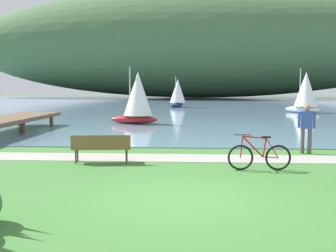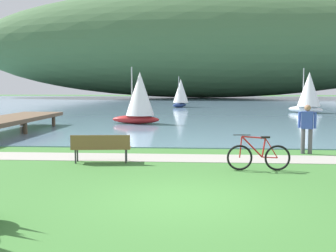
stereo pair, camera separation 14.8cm
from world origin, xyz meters
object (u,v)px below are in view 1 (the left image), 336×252
Objects in this scene: sailboat_nearest_to_shore at (305,92)px; sailboat_mid_bay at (178,93)px; bicycle_leaning_near_bench at (259,156)px; person_at_shoreline at (306,126)px; sailboat_toward_hillside at (137,97)px; park_bench_near_camera at (101,146)px.

sailboat_mid_bay is (-11.37, 9.01, -0.23)m from sailboat_nearest_to_shore.
person_at_shoreline is (2.09, 3.01, 0.58)m from bicycle_leaning_near_bench.
bicycle_leaning_near_bench is at bearing -84.07° from sailboat_mid_bay.
sailboat_nearest_to_shore is 17.24m from sailboat_toward_hillside.
sailboat_mid_bay is (1.14, 33.00, 1.10)m from park_bench_near_camera.
person_at_shoreline is 0.51× the size of sailboat_mid_bay.
sailboat_nearest_to_shore is (12.51, 23.98, 1.33)m from park_bench_near_camera.
park_bench_near_camera is 4.73m from bicycle_leaning_near_bench.
sailboat_mid_bay is at bearing 95.93° from bicycle_leaning_near_bench.
sailboat_nearest_to_shore is at bearing 75.21° from person_at_shoreline.
sailboat_nearest_to_shore reaches higher than bicycle_leaning_near_bench.
sailboat_toward_hillside is (-5.24, 13.61, 1.28)m from bicycle_leaning_near_bench.
park_bench_near_camera is 0.55× the size of sailboat_mid_bay.
bicycle_leaning_near_bench is at bearing -10.16° from park_bench_near_camera.
person_at_shoreline is at bearing 55.14° from bicycle_leaning_near_bench.
park_bench_near_camera is at bearing -91.98° from sailboat_mid_bay.
sailboat_nearest_to_shore reaches higher than park_bench_near_camera.
bicycle_leaning_near_bench is at bearing -68.93° from sailboat_toward_hillside.
sailboat_mid_bay is 0.97× the size of sailboat_toward_hillside.
sailboat_nearest_to_shore is at bearing 72.44° from bicycle_leaning_near_bench.
person_at_shoreline is 0.44× the size of sailboat_nearest_to_shore.
park_bench_near_camera is 0.53× the size of sailboat_toward_hillside.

